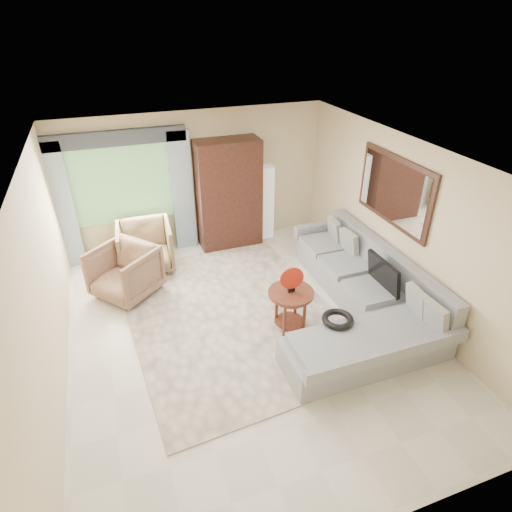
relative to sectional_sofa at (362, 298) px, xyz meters
name	(u,v)px	position (x,y,z in m)	size (l,w,h in m)	color
ground	(248,331)	(-1.78, 0.18, -0.28)	(6.00, 6.00, 0.00)	silver
area_rug	(231,314)	(-1.90, 0.65, -0.27)	(3.00, 4.00, 0.02)	beige
sectional_sofa	(362,298)	(0.00, 0.00, 0.00)	(2.30, 3.46, 0.90)	gray
tv_screen	(384,274)	(0.27, -0.08, 0.44)	(0.06, 0.74, 0.48)	black
garden_hose	(338,319)	(-0.78, -0.61, 0.26)	(0.43, 0.43, 0.09)	black
coffee_table	(290,309)	(-1.18, 0.04, 0.06)	(0.66, 0.66, 0.66)	#451B12
red_disc	(292,278)	(-1.18, 0.04, 0.61)	(0.34, 0.34, 0.03)	#B42312
armchair_left	(125,272)	(-3.35, 1.77, 0.14)	(0.90, 0.93, 0.85)	#9B6C54
armchair_right	(146,247)	(-2.93, 2.50, 0.15)	(0.93, 0.95, 0.87)	#8F734E
potted_plant	(105,254)	(-3.64, 2.83, -0.04)	(0.44, 0.38, 0.49)	#999999
armoire	(229,195)	(-1.23, 2.90, 0.77)	(1.20, 0.55, 2.10)	black
floor_lamp	(266,202)	(-0.43, 2.96, 0.47)	(0.24, 0.24, 1.50)	silver
window	(122,185)	(-3.13, 3.15, 1.12)	(1.80, 0.04, 1.40)	#669E59
curtain_left	(62,208)	(-4.18, 3.06, 0.87)	(0.40, 0.08, 2.30)	#9EB7CC
curtain_right	(182,192)	(-2.08, 3.06, 0.87)	(0.40, 0.08, 2.30)	#9EB7CC
valance	(114,138)	(-3.13, 3.08, 1.97)	(2.40, 0.12, 0.26)	#1E232D
wall_mirror	(394,191)	(0.68, 0.53, 1.47)	(0.05, 1.70, 1.05)	black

